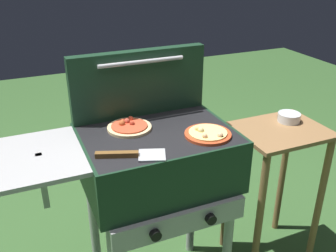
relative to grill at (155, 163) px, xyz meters
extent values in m
cube|color=#193823|center=(0.01, 0.00, 0.02)|extent=(0.64, 0.48, 0.24)
cube|color=black|center=(0.01, 0.00, 0.14)|extent=(0.61, 0.46, 0.01)
cube|color=#B0B0B0|center=(-0.47, 0.00, 0.13)|extent=(0.32, 0.41, 0.02)
cube|color=#B0B0B0|center=(-0.47, 0.00, 0.02)|extent=(0.02, 0.02, 0.24)
cube|color=#B0B0B0|center=(0.01, -0.25, -0.15)|extent=(0.58, 0.02, 0.10)
cylinder|color=black|center=(-0.11, -0.27, -0.15)|extent=(0.04, 0.02, 0.04)
cylinder|color=black|center=(0.13, -0.27, -0.15)|extent=(0.04, 0.02, 0.04)
cylinder|color=#B0B0B0|center=(0.28, -0.19, -0.43)|extent=(0.04, 0.04, 0.66)
cylinder|color=#B0B0B0|center=(-0.26, 0.19, -0.43)|extent=(0.04, 0.04, 0.66)
cylinder|color=#B0B0B0|center=(0.28, 0.19, -0.43)|extent=(0.04, 0.04, 0.66)
cube|color=#193823|center=(0.01, 0.22, 0.29)|extent=(0.63, 0.06, 0.30)
cylinder|color=#B7B7BC|center=(0.01, 0.17, 0.40)|extent=(0.38, 0.02, 0.02)
cylinder|color=#C64723|center=(0.19, -0.11, 0.15)|extent=(0.19, 0.19, 0.01)
cylinder|color=#EDD17A|center=(0.19, -0.11, 0.16)|extent=(0.16, 0.16, 0.01)
sphere|color=#E3CB6F|center=(0.16, -0.07, 0.17)|extent=(0.02, 0.02, 0.02)
sphere|color=#F2BC88|center=(0.22, -0.16, 0.17)|extent=(0.02, 0.02, 0.02)
sphere|color=#EAA46C|center=(0.16, -0.15, 0.17)|extent=(0.02, 0.02, 0.02)
sphere|color=#E9D187|center=(0.17, -0.09, 0.17)|extent=(0.03, 0.03, 0.03)
cylinder|color=beige|center=(-0.08, 0.08, 0.15)|extent=(0.19, 0.19, 0.01)
cylinder|color=#D14C2D|center=(-0.08, 0.08, 0.16)|extent=(0.16, 0.16, 0.01)
sphere|color=#E25232|center=(-0.06, 0.14, 0.17)|extent=(0.02, 0.02, 0.02)
sphere|color=#C14834|center=(-0.08, 0.12, 0.17)|extent=(0.03, 0.03, 0.03)
sphere|color=#BF5428|center=(-0.11, 0.10, 0.17)|extent=(0.03, 0.03, 0.03)
sphere|color=#C53F27|center=(-0.07, 0.09, 0.17)|extent=(0.02, 0.02, 0.02)
sphere|color=#CF502C|center=(-0.10, 0.12, 0.17)|extent=(0.02, 0.02, 0.02)
cube|color=#B7BABF|center=(-0.08, -0.18, 0.15)|extent=(0.13, 0.12, 0.01)
cube|color=brown|center=(-0.20, -0.13, 0.15)|extent=(0.16, 0.08, 0.02)
cube|color=olive|center=(0.67, 0.00, 0.03)|extent=(0.44, 0.36, 0.02)
cylinder|color=olive|center=(0.48, -0.15, -0.37)|extent=(0.04, 0.04, 0.77)
cylinder|color=olive|center=(0.86, -0.15, -0.37)|extent=(0.04, 0.04, 0.77)
cylinder|color=olive|center=(0.48, 0.15, -0.37)|extent=(0.04, 0.04, 0.77)
cylinder|color=olive|center=(0.86, 0.15, -0.37)|extent=(0.04, 0.04, 0.77)
cylinder|color=silver|center=(0.76, 0.06, 0.06)|extent=(0.11, 0.11, 0.04)
cylinder|color=maroon|center=(0.76, 0.06, 0.05)|extent=(0.09, 0.09, 0.02)
camera|label=1|loc=(-0.51, -1.33, 0.85)|focal=40.69mm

